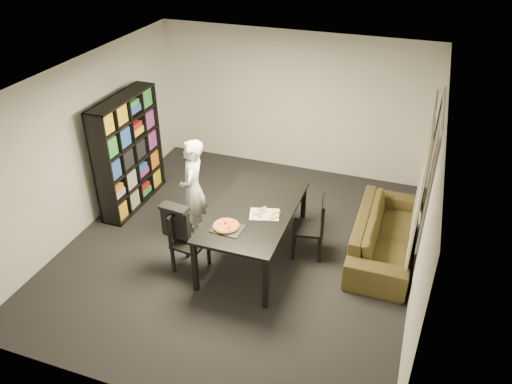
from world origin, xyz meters
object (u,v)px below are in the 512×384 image
(dining_table, at_px, (254,214))
(sofa, at_px, (384,234))
(bookshelf, at_px, (129,153))
(chair_right, at_px, (315,224))
(baking_tray, at_px, (228,229))
(pepperoni_pizza, at_px, (226,226))
(chair_left, at_px, (184,237))
(person, at_px, (193,189))

(dining_table, distance_m, sofa, 1.97)
(bookshelf, relative_size, chair_right, 2.02)
(dining_table, distance_m, chair_right, 0.90)
(chair_right, relative_size, sofa, 0.44)
(baking_tray, bearing_deg, pepperoni_pizza, 144.81)
(bookshelf, relative_size, baking_tray, 4.75)
(chair_right, distance_m, baking_tray, 1.35)
(pepperoni_pizza, relative_size, sofa, 0.16)
(pepperoni_pizza, bearing_deg, chair_right, 41.07)
(bookshelf, distance_m, chair_left, 2.08)
(bookshelf, height_order, chair_left, bookshelf)
(dining_table, xyz_separation_m, chair_right, (0.80, 0.35, -0.21))
(pepperoni_pizza, height_order, sofa, pepperoni_pizza)
(baking_tray, bearing_deg, chair_right, 42.77)
(sofa, bearing_deg, baking_tray, 123.69)
(bookshelf, relative_size, pepperoni_pizza, 5.43)
(baking_tray, xyz_separation_m, sofa, (1.93, 1.29, -0.51))
(dining_table, distance_m, person, 1.08)
(person, distance_m, pepperoni_pizza, 1.14)
(pepperoni_pizza, xyz_separation_m, sofa, (1.97, 1.27, -0.53))
(chair_right, distance_m, person, 1.87)
(chair_right, bearing_deg, baking_tray, -58.91)
(dining_table, relative_size, chair_right, 2.09)
(bookshelf, relative_size, person, 1.19)
(chair_right, height_order, sofa, chair_right)
(dining_table, distance_m, baking_tray, 0.57)
(chair_left, distance_m, person, 0.85)
(dining_table, relative_size, sofa, 0.92)
(chair_right, relative_size, person, 0.59)
(person, relative_size, pepperoni_pizza, 4.57)
(bookshelf, xyz_separation_m, person, (1.38, -0.49, -0.15))
(bookshelf, bearing_deg, baking_tray, -29.43)
(person, xyz_separation_m, baking_tray, (0.88, -0.79, 0.02))
(chair_right, bearing_deg, bookshelf, -108.39)
(person, bearing_deg, baking_tray, 32.50)
(baking_tray, relative_size, sofa, 0.19)
(bookshelf, distance_m, baking_tray, 2.60)
(chair_left, bearing_deg, chair_right, -55.30)
(dining_table, distance_m, chair_left, 1.01)
(person, bearing_deg, sofa, 84.39)
(person, bearing_deg, bookshelf, -125.21)
(chair_right, height_order, person, person)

